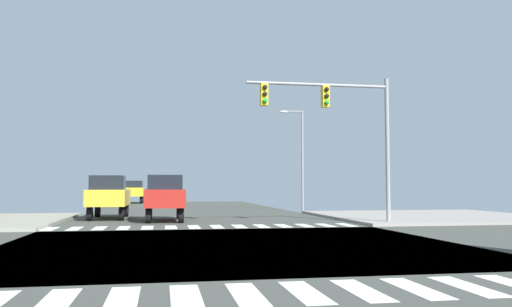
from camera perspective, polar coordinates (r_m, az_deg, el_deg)
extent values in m
cube|color=#3D413B|center=(16.29, -2.50, -9.94)|extent=(14.00, 90.00, 0.05)
cube|color=#3D413B|center=(16.29, -2.50, -9.94)|extent=(90.00, 12.00, 0.05)
cube|color=gray|center=(31.92, 18.36, -6.45)|extent=(12.00, 12.00, 0.14)
cube|color=white|center=(9.06, -20.77, -14.70)|extent=(0.50, 2.00, 0.01)
cube|color=white|center=(8.94, -14.24, -14.98)|extent=(0.50, 2.00, 0.01)
cube|color=white|center=(8.93, -7.60, -15.07)|extent=(0.50, 2.00, 0.01)
cube|color=white|center=(9.03, -1.02, -14.97)|extent=(0.50, 2.00, 0.01)
cube|color=white|center=(9.24, 5.32, -14.69)|extent=(0.50, 2.00, 0.01)
cube|color=white|center=(9.55, 11.30, -14.27)|extent=(0.50, 2.00, 0.01)
cube|color=white|center=(9.95, 16.83, -13.75)|extent=(0.50, 2.00, 0.01)
cube|color=white|center=(10.43, 21.86, -13.17)|extent=(0.50, 2.00, 0.01)
cube|color=white|center=(23.86, -21.40, -7.59)|extent=(0.50, 2.00, 0.01)
cube|color=white|center=(23.68, -19.01, -7.68)|extent=(0.50, 2.00, 0.01)
cube|color=white|center=(23.55, -16.58, -7.75)|extent=(0.50, 2.00, 0.01)
cube|color=white|center=(23.46, -14.13, -7.80)|extent=(0.50, 2.00, 0.01)
cube|color=white|center=(23.42, -11.67, -7.84)|extent=(0.50, 2.00, 0.01)
cube|color=white|center=(23.41, -9.20, -7.87)|extent=(0.50, 2.00, 0.01)
cube|color=white|center=(23.45, -6.73, -7.89)|extent=(0.50, 2.00, 0.01)
cube|color=white|center=(23.53, -4.27, -7.89)|extent=(0.50, 2.00, 0.01)
cube|color=white|center=(23.66, -1.84, -7.87)|extent=(0.50, 2.00, 0.01)
cube|color=white|center=(23.82, 0.56, -7.84)|extent=(0.50, 2.00, 0.01)
cube|color=white|center=(24.02, 2.93, -7.80)|extent=(0.50, 2.00, 0.01)
cube|color=white|center=(24.27, 5.25, -7.75)|extent=(0.50, 2.00, 0.01)
cube|color=white|center=(24.55, 7.52, -7.68)|extent=(0.50, 2.00, 0.01)
cube|color=white|center=(24.87, 9.74, -7.61)|extent=(0.50, 2.00, 0.01)
cylinder|color=gray|center=(25.66, 14.03, 0.27)|extent=(0.20, 0.20, 6.90)
cylinder|color=gray|center=(24.86, 6.74, 7.40)|extent=(6.76, 0.14, 0.14)
cube|color=yellow|center=(24.87, 7.50, 6.12)|extent=(0.32, 0.40, 1.00)
sphere|color=black|center=(24.69, 7.67, 6.92)|extent=(0.22, 0.22, 0.22)
sphere|color=black|center=(24.64, 7.67, 6.21)|extent=(0.22, 0.22, 0.22)
sphere|color=green|center=(24.59, 7.68, 5.50)|extent=(0.22, 0.22, 0.22)
cube|color=yellow|center=(24.15, 0.87, 6.37)|extent=(0.32, 0.40, 1.00)
sphere|color=black|center=(23.97, 0.99, 7.20)|extent=(0.22, 0.22, 0.22)
sphere|color=black|center=(23.92, 0.99, 6.47)|extent=(0.22, 0.22, 0.22)
sphere|color=green|center=(23.87, 0.99, 5.74)|extent=(0.22, 0.22, 0.22)
cylinder|color=gray|center=(38.64, 5.05, -0.73)|extent=(0.16, 0.16, 7.35)
cylinder|color=gray|center=(38.80, 4.02, 4.56)|extent=(1.40, 0.10, 0.10)
ellipsoid|color=silver|center=(38.63, 3.01, 4.51)|extent=(0.60, 0.32, 0.20)
cylinder|color=black|center=(55.02, -12.31, -4.93)|extent=(0.26, 0.74, 0.74)
cylinder|color=black|center=(55.10, -13.95, -4.91)|extent=(0.26, 0.74, 0.74)
cylinder|color=black|center=(58.14, -12.20, -4.86)|extent=(0.26, 0.74, 0.74)
cylinder|color=black|center=(58.22, -13.75, -4.83)|extent=(0.26, 0.74, 0.74)
cube|color=gold|center=(56.60, -13.04, -4.06)|extent=(1.96, 4.60, 0.88)
cube|color=black|center=(56.60, -13.03, -3.25)|extent=(1.69, 3.22, 0.72)
cylinder|color=black|center=(26.10, -8.11, -6.63)|extent=(0.26, 0.74, 0.74)
cylinder|color=black|center=(26.09, -11.57, -6.59)|extent=(0.26, 0.74, 0.74)
cylinder|color=black|center=(29.22, -8.32, -6.29)|extent=(0.26, 0.74, 0.74)
cylinder|color=black|center=(29.21, -11.42, -6.26)|extent=(0.26, 0.74, 0.74)
cube|color=#A22119|center=(27.61, -9.84, -4.75)|extent=(1.96, 4.60, 0.88)
cube|color=black|center=(27.61, -9.82, -3.09)|extent=(1.69, 3.22, 0.72)
cylinder|color=black|center=(28.42, -14.33, -6.30)|extent=(0.26, 0.74, 0.74)
cylinder|color=black|center=(28.58, -17.55, -6.22)|extent=(0.26, 0.74, 0.74)
cylinder|color=black|center=(31.88, -13.87, -5.99)|extent=(0.26, 0.74, 0.74)
cylinder|color=black|center=(32.02, -16.75, -5.93)|extent=(0.26, 0.74, 0.74)
cube|color=gold|center=(30.19, -15.58, -4.59)|extent=(2.00, 5.10, 0.86)
cube|color=black|center=(29.29, -15.72, -3.05)|extent=(1.76, 1.79, 0.75)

